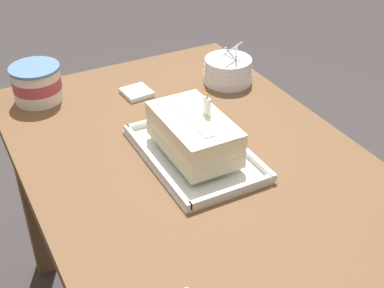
{
  "coord_description": "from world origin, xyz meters",
  "views": [
    {
      "loc": [
        0.97,
        -0.5,
        1.48
      ],
      "look_at": [
        0.01,
        0.0,
        0.75
      ],
      "focal_mm": 49.67,
      "sensor_mm": 36.0,
      "label": 1
    }
  ],
  "objects_px": {
    "foil_tray": "(195,154)",
    "ice_cream_tub": "(37,83)",
    "birthday_cake": "(195,133)",
    "bowl_stack": "(228,71)",
    "napkin_pile": "(138,92)"
  },
  "relations": [
    {
      "from": "foil_tray",
      "to": "ice_cream_tub",
      "type": "bearing_deg",
      "value": -150.29
    },
    {
      "from": "birthday_cake",
      "to": "bowl_stack",
      "type": "relative_size",
      "value": 1.65
    },
    {
      "from": "foil_tray",
      "to": "bowl_stack",
      "type": "bearing_deg",
      "value": 137.97
    },
    {
      "from": "foil_tray",
      "to": "ice_cream_tub",
      "type": "relative_size",
      "value": 2.54
    },
    {
      "from": "bowl_stack",
      "to": "napkin_pile",
      "type": "distance_m",
      "value": 0.28
    },
    {
      "from": "birthday_cake",
      "to": "ice_cream_tub",
      "type": "distance_m",
      "value": 0.54
    },
    {
      "from": "birthday_cake",
      "to": "napkin_pile",
      "type": "bearing_deg",
      "value": 179.85
    },
    {
      "from": "ice_cream_tub",
      "to": "birthday_cake",
      "type": "bearing_deg",
      "value": 29.72
    },
    {
      "from": "foil_tray",
      "to": "ice_cream_tub",
      "type": "distance_m",
      "value": 0.54
    },
    {
      "from": "napkin_pile",
      "to": "ice_cream_tub",
      "type": "bearing_deg",
      "value": -111.54
    },
    {
      "from": "foil_tray",
      "to": "birthday_cake",
      "type": "xyz_separation_m",
      "value": [
        -0.0,
        0.0,
        0.06
      ]
    },
    {
      "from": "birthday_cake",
      "to": "napkin_pile",
      "type": "relative_size",
      "value": 2.83
    },
    {
      "from": "birthday_cake",
      "to": "ice_cream_tub",
      "type": "height_order",
      "value": "birthday_cake"
    },
    {
      "from": "napkin_pile",
      "to": "bowl_stack",
      "type": "bearing_deg",
      "value": 79.13
    },
    {
      "from": "ice_cream_tub",
      "to": "napkin_pile",
      "type": "xyz_separation_m",
      "value": [
        0.11,
        0.27,
        -0.05
      ]
    }
  ]
}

